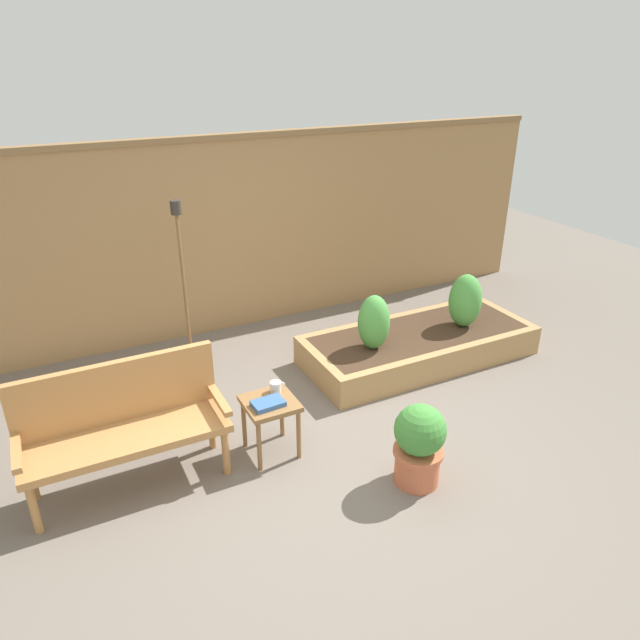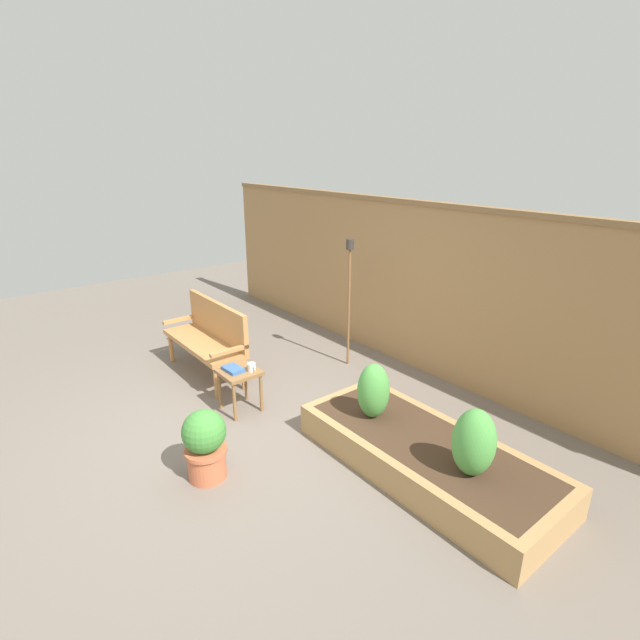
# 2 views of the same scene
# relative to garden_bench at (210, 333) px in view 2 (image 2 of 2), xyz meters

# --- Properties ---
(ground_plane) EXTENTS (14.00, 14.00, 0.00)m
(ground_plane) POSITION_rel_garden_bench_xyz_m (1.43, -0.38, -0.54)
(ground_plane) COLOR #70665B
(fence_back) EXTENTS (8.40, 0.14, 2.16)m
(fence_back) POSITION_rel_garden_bench_xyz_m (1.43, 2.22, 0.55)
(fence_back) COLOR #A37A4C
(fence_back) RESTS_ON ground_plane
(garden_bench) EXTENTS (1.44, 0.48, 0.94)m
(garden_bench) POSITION_rel_garden_bench_xyz_m (0.00, 0.00, 0.00)
(garden_bench) COLOR #B77F47
(garden_bench) RESTS_ON ground_plane
(side_table) EXTENTS (0.40, 0.40, 0.48)m
(side_table) POSITION_rel_garden_bench_xyz_m (1.07, -0.19, -0.15)
(side_table) COLOR olive
(side_table) RESTS_ON ground_plane
(cup_on_table) EXTENTS (0.13, 0.09, 0.09)m
(cup_on_table) POSITION_rel_garden_bench_xyz_m (1.16, -0.09, -0.02)
(cup_on_table) COLOR silver
(cup_on_table) RESTS_ON side_table
(book_on_table) EXTENTS (0.25, 0.17, 0.04)m
(book_on_table) POSITION_rel_garden_bench_xyz_m (1.03, -0.24, -0.05)
(book_on_table) COLOR #38609E
(book_on_table) RESTS_ON side_table
(potted_boxwood) EXTENTS (0.38, 0.38, 0.65)m
(potted_boxwood) POSITION_rel_garden_bench_xyz_m (1.90, -1.00, -0.20)
(potted_boxwood) COLOR #C66642
(potted_boxwood) RESTS_ON ground_plane
(raised_planter_bed) EXTENTS (2.40, 1.00, 0.30)m
(raised_planter_bed) POSITION_rel_garden_bench_xyz_m (3.03, 0.57, -0.39)
(raised_planter_bed) COLOR #AD8451
(raised_planter_bed) RESTS_ON ground_plane
(shrub_near_bench) EXTENTS (0.31, 0.31, 0.55)m
(shrub_near_bench) POSITION_rel_garden_bench_xyz_m (2.43, 0.50, 0.03)
(shrub_near_bench) COLOR brown
(shrub_near_bench) RESTS_ON raised_planter_bed
(shrub_far_corner) EXTENTS (0.34, 0.34, 0.57)m
(shrub_far_corner) POSITION_rel_garden_bench_xyz_m (3.53, 0.50, 0.04)
(shrub_far_corner) COLOR brown
(shrub_far_corner) RESTS_ON raised_planter_bed
(tiki_torch) EXTENTS (0.10, 0.10, 1.69)m
(tiki_torch) POSITION_rel_garden_bench_xyz_m (0.90, 1.55, 0.62)
(tiki_torch) COLOR brown
(tiki_torch) RESTS_ON ground_plane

